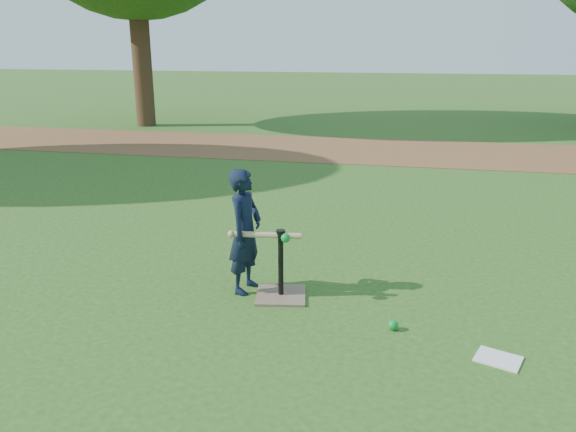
# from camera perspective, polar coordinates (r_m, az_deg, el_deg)

# --- Properties ---
(ground) EXTENTS (80.00, 80.00, 0.00)m
(ground) POSITION_cam_1_polar(r_m,az_deg,el_deg) (4.74, -0.67, -9.58)
(ground) COLOR #285116
(ground) RESTS_ON ground
(dirt_strip) EXTENTS (24.00, 3.00, 0.01)m
(dirt_strip) POSITION_cam_1_polar(r_m,az_deg,el_deg) (11.86, 7.35, 6.67)
(dirt_strip) COLOR brown
(dirt_strip) RESTS_ON ground
(child) EXTENTS (0.33, 0.45, 1.11)m
(child) POSITION_cam_1_polar(r_m,az_deg,el_deg) (4.93, -4.37, -1.55)
(child) COLOR black
(child) RESTS_ON ground
(wiffle_ball_ground) EXTENTS (0.08, 0.08, 0.08)m
(wiffle_ball_ground) POSITION_cam_1_polar(r_m,az_deg,el_deg) (4.51, 10.63, -10.85)
(wiffle_ball_ground) COLOR #0C892C
(wiffle_ball_ground) RESTS_ON ground
(clipboard) EXTENTS (0.36, 0.32, 0.01)m
(clipboard) POSITION_cam_1_polar(r_m,az_deg,el_deg) (4.34, 20.58, -13.44)
(clipboard) COLOR white
(clipboard) RESTS_ON ground
(batting_tee) EXTENTS (0.50, 0.50, 0.61)m
(batting_tee) POSITION_cam_1_polar(r_m,az_deg,el_deg) (4.95, -0.73, -6.99)
(batting_tee) COLOR #755F4A
(batting_tee) RESTS_ON ground
(swing_action) EXTENTS (0.63, 0.15, 0.08)m
(swing_action) POSITION_cam_1_polar(r_m,az_deg,el_deg) (4.77, -2.19, -1.99)
(swing_action) COLOR tan
(swing_action) RESTS_ON ground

